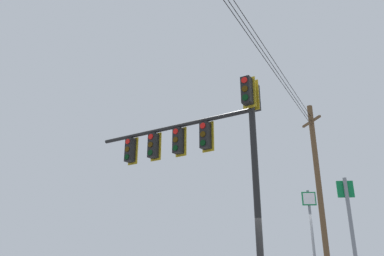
{
  "coord_description": "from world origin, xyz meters",
  "views": [
    {
      "loc": [
        -8.82,
        -5.49,
        1.33
      ],
      "look_at": [
        -0.28,
        2.92,
        5.66
      ],
      "focal_mm": 34.69,
      "sensor_mm": 36.0,
      "label": 1
    }
  ],
  "objects": [
    {
      "name": "overhead_wire_span",
      "position": [
        -0.82,
        0.45,
        8.93
      ],
      "size": [
        22.58,
        6.56,
        0.85
      ],
      "color": "black"
    },
    {
      "name": "route_sign_primary",
      "position": [
        0.4,
        -0.76,
        1.88
      ],
      "size": [
        0.28,
        0.28,
        3.13
      ],
      "color": "slate",
      "rests_on": "ground"
    },
    {
      "name": "utility_pole_wooden",
      "position": [
        10.47,
        3.72,
        5.12
      ],
      "size": [
        1.04,
        1.61,
        10.01
      ],
      "color": "brown",
      "rests_on": "ground"
    },
    {
      "name": "route_sign_secondary",
      "position": [
        -1.94,
        -2.72,
        1.64
      ],
      "size": [
        0.21,
        0.25,
        2.81
      ],
      "color": "slate",
      "rests_on": "ground"
    },
    {
      "name": "signal_mast_assembly",
      "position": [
        -0.17,
        2.45,
        5.07
      ],
      "size": [
        1.93,
        6.37,
        6.91
      ],
      "color": "black",
      "rests_on": "ground"
    }
  ]
}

